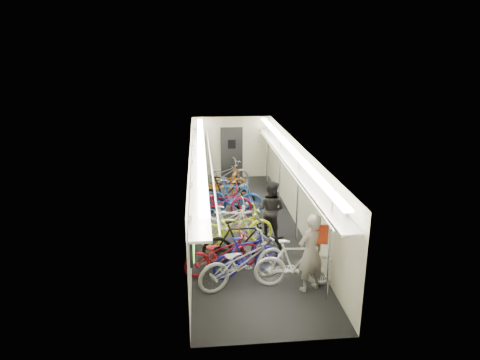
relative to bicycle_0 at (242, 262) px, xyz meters
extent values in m
plane|color=black|center=(0.40, 3.02, -0.55)|extent=(10.00, 10.00, 0.00)
plane|color=white|center=(0.40, 3.02, 1.85)|extent=(10.00, 10.00, 0.00)
plane|color=beige|center=(-1.10, 3.02, 0.65)|extent=(0.00, 10.00, 10.00)
plane|color=beige|center=(1.90, 3.02, 0.65)|extent=(0.00, 10.00, 10.00)
plane|color=beige|center=(0.40, 8.02, 0.65)|extent=(3.00, 0.00, 3.00)
plane|color=beige|center=(0.40, -1.98, 0.65)|extent=(3.00, 0.00, 3.00)
cube|color=black|center=(-1.06, -0.18, 0.70)|extent=(0.06, 1.10, 0.80)
cube|color=#81BE53|center=(-1.02, -0.18, 0.70)|extent=(0.02, 0.96, 0.66)
cube|color=black|center=(-1.06, 2.02, 0.70)|extent=(0.06, 1.10, 0.80)
cube|color=#81BE53|center=(-1.02, 2.02, 0.70)|extent=(0.02, 0.96, 0.66)
cube|color=black|center=(-1.06, 4.22, 0.70)|extent=(0.06, 1.10, 0.80)
cube|color=#81BE53|center=(-1.02, 4.22, 0.70)|extent=(0.02, 0.96, 0.66)
cube|color=black|center=(-1.06, 6.42, 0.70)|extent=(0.06, 1.10, 0.80)
cube|color=#81BE53|center=(-1.02, 6.42, 0.70)|extent=(0.02, 0.96, 0.66)
cube|color=yellow|center=(-1.05, 0.92, 0.75)|extent=(0.02, 0.22, 0.30)
cube|color=yellow|center=(-1.05, 3.12, 0.75)|extent=(0.02, 0.22, 0.30)
cube|color=yellow|center=(-1.05, 5.32, 0.75)|extent=(0.02, 0.22, 0.30)
cube|color=black|center=(0.40, 7.96, 0.45)|extent=(0.85, 0.08, 2.00)
cube|color=#999BA0|center=(-0.88, 3.02, 1.37)|extent=(0.40, 9.70, 0.05)
cube|color=#999BA0|center=(1.68, 3.02, 1.37)|extent=(0.40, 9.70, 0.05)
cylinder|color=silver|center=(-0.55, 3.02, 1.47)|extent=(0.04, 9.70, 0.04)
cylinder|color=silver|center=(1.35, 3.02, 1.47)|extent=(0.04, 9.70, 0.04)
cube|color=white|center=(-0.80, 3.02, 1.79)|extent=(0.18, 9.60, 0.04)
cube|color=white|center=(1.60, 3.02, 1.79)|extent=(0.18, 9.60, 0.04)
cylinder|color=silver|center=(1.65, -0.78, 0.65)|extent=(0.05, 0.05, 2.38)
cylinder|color=silver|center=(1.65, 2.02, 0.65)|extent=(0.05, 0.05, 2.38)
cylinder|color=silver|center=(1.65, 4.52, 0.65)|extent=(0.05, 0.05, 2.38)
cylinder|color=silver|center=(1.65, 7.02, 0.65)|extent=(0.05, 0.05, 2.38)
imported|color=#9C9DA0|center=(0.00, 0.00, 0.00)|extent=(2.21, 1.51, 1.10)
imported|color=navy|center=(0.13, 0.36, -0.05)|extent=(1.72, 0.96, 0.99)
imported|color=maroon|center=(-0.41, 0.59, -0.07)|extent=(1.94, 1.16, 0.96)
imported|color=black|center=(0.08, 0.89, 0.02)|extent=(1.91, 0.55, 1.14)
imported|color=#D6E215|center=(0.03, 1.94, -0.03)|extent=(2.04, 0.96, 1.03)
imported|color=silver|center=(-0.11, 2.22, -0.06)|extent=(1.69, 0.72, 0.99)
imported|color=silver|center=(-0.13, 2.67, -0.07)|extent=(1.90, 0.94, 0.95)
imported|color=#1A47A1|center=(0.14, 4.10, 0.00)|extent=(1.91, 0.92, 1.11)
imported|color=maroon|center=(-0.29, 3.83, -0.04)|extent=(1.97, 0.74, 1.02)
imported|color=black|center=(-0.07, 4.42, 0.01)|extent=(1.94, 0.88, 1.13)
imported|color=orange|center=(-0.13, 5.58, -0.05)|extent=(2.01, 1.23, 1.00)
imported|color=white|center=(1.14, -0.16, -0.01)|extent=(1.84, 0.61, 1.09)
imported|color=slate|center=(-0.05, 6.51, -0.01)|extent=(2.18, 1.32, 1.08)
imported|color=gray|center=(1.40, -0.34, 0.32)|extent=(0.74, 0.63, 1.73)
imported|color=black|center=(1.01, 2.36, 0.25)|extent=(0.98, 0.94, 1.59)
cube|color=#B52C12|center=(1.60, -0.35, 0.73)|extent=(0.28, 0.18, 0.38)
camera|label=1|loc=(-0.85, -8.19, 4.43)|focal=32.00mm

